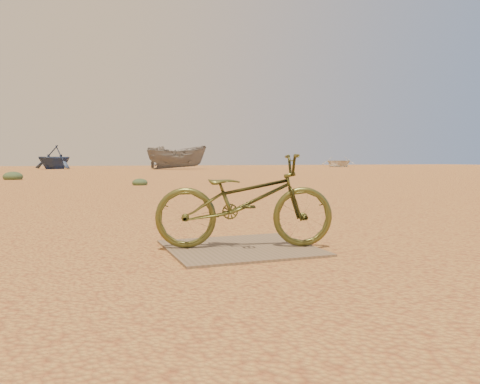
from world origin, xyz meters
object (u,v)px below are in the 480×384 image
object	(u,v)px
boat_mid_right	(177,157)
boat_far_right	(338,162)
boat_far_left	(55,157)
bicycle	(245,201)
plywood_board	(240,248)

from	to	relation	value
boat_mid_right	boat_far_right	xyz separation A→B (m)	(19.98, 6.56, -0.45)
boat_far_left	boat_far_right	world-z (taller)	boat_far_left
bicycle	boat_far_left	size ratio (longest dim) A/B	0.42
boat_mid_right	plywood_board	bearing A→B (deg)	164.18
boat_far_left	boat_far_right	xyz separation A→B (m)	(29.82, 2.26, -0.47)
boat_mid_right	boat_far_right	world-z (taller)	boat_mid_right
boat_far_right	boat_far_left	bearing A→B (deg)	-143.30
plywood_board	boat_far_right	xyz separation A→B (m)	(27.26, 41.79, 0.56)
plywood_board	boat_far_left	xyz separation A→B (m)	(-2.55, 39.52, 1.03)
boat_far_left	boat_far_right	size ratio (longest dim) A/B	0.72
bicycle	boat_far_left	bearing A→B (deg)	19.02
boat_far_left	boat_mid_right	size ratio (longest dim) A/B	0.75
boat_mid_right	boat_far_right	size ratio (longest dim) A/B	0.96
plywood_board	boat_far_left	world-z (taller)	boat_far_left
plywood_board	boat_far_right	bearing A→B (deg)	56.88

